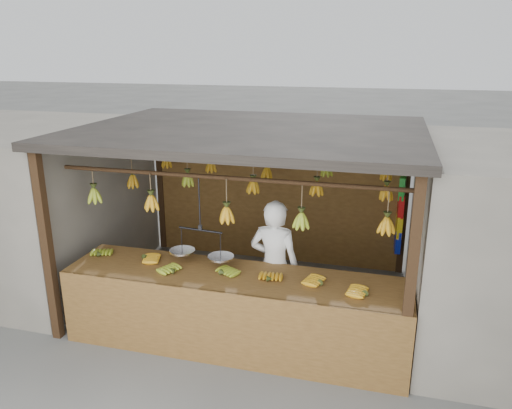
% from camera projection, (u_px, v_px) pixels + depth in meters
% --- Properties ---
extents(ground, '(80.00, 80.00, 0.00)m').
position_uv_depth(ground, '(250.00, 299.00, 6.95)').
color(ground, '#5B5B57').
extents(stall, '(4.30, 3.30, 2.40)m').
position_uv_depth(stall, '(257.00, 156.00, 6.67)').
color(stall, black).
rests_on(stall, ground).
extents(neighbor_left, '(3.00, 3.00, 2.30)m').
position_uv_depth(neighbor_left, '(20.00, 201.00, 7.50)').
color(neighbor_left, slate).
rests_on(neighbor_left, ground).
extents(counter, '(3.92, 0.89, 0.96)m').
position_uv_depth(counter, '(231.00, 295.00, 5.57)').
color(counter, brown).
rests_on(counter, ground).
extents(hanging_bananas, '(3.60, 2.25, 0.38)m').
position_uv_depth(hanging_bananas, '(251.00, 187.00, 6.47)').
color(hanging_bananas, '#92A523').
rests_on(hanging_bananas, ground).
extents(balance_scale, '(0.79, 0.34, 0.95)m').
position_uv_depth(balance_scale, '(201.00, 250.00, 5.78)').
color(balance_scale, black).
rests_on(balance_scale, ground).
extents(vendor, '(0.63, 0.43, 1.66)m').
position_uv_depth(vendor, '(274.00, 266.00, 6.04)').
color(vendor, white).
rests_on(vendor, ground).
extents(bag_bundles, '(0.08, 0.26, 1.17)m').
position_uv_depth(bag_bundles, '(400.00, 215.00, 7.43)').
color(bag_bundles, '#199926').
rests_on(bag_bundles, ground).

